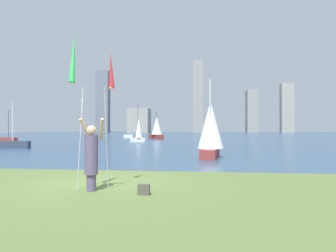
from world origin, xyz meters
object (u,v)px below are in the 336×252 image
(kite_flag_left, at_px, (74,61))
(kite_flag_right, at_px, (111,74))
(sailboat_3, at_px, (139,131))
(sailboat_5, at_px, (129,136))
(bag, at_px, (144,189))
(sailboat_1, at_px, (8,139))
(sailboat_2, at_px, (13,144))
(sailboat_0, at_px, (157,128))
(person, at_px, (91,155))
(sailboat_6, at_px, (210,129))

(kite_flag_left, height_order, kite_flag_right, kite_flag_left)
(sailboat_3, bearing_deg, sailboat_5, 107.81)
(bag, xyz_separation_m, sailboat_5, (-11.01, 43.69, 0.18))
(sailboat_3, bearing_deg, sailboat_1, -170.94)
(kite_flag_right, xyz_separation_m, sailboat_2, (-12.97, 15.62, -2.85))
(kite_flag_right, distance_m, sailboat_1, 32.84)
(sailboat_3, bearing_deg, sailboat_2, -121.72)
(kite_flag_left, xyz_separation_m, sailboat_3, (-4.48, 29.05, -2.05))
(sailboat_0, xyz_separation_m, sailboat_1, (-15.54, -11.95, -1.28))
(kite_flag_left, relative_size, bag, 13.88)
(person, relative_size, sailboat_1, 0.52)
(kite_flag_right, xyz_separation_m, sailboat_5, (-9.90, 42.82, -2.87))
(bag, bearing_deg, kite_flag_right, 142.02)
(kite_flag_left, relative_size, sailboat_0, 1.03)
(kite_flag_right, height_order, sailboat_0, sailboat_0)
(bag, height_order, sailboat_0, sailboat_0)
(sailboat_0, height_order, sailboat_3, sailboat_3)
(kite_flag_right, bearing_deg, sailboat_1, 127.86)
(sailboat_2, bearing_deg, sailboat_0, 69.14)
(sailboat_1, bearing_deg, kite_flag_left, -54.05)
(bag, bearing_deg, sailboat_3, 102.25)
(sailboat_1, bearing_deg, sailboat_0, 37.56)
(bag, bearing_deg, sailboat_1, 128.44)
(sailboat_2, bearing_deg, sailboat_6, -21.48)
(sailboat_1, relative_size, sailboat_5, 0.74)
(kite_flag_left, bearing_deg, person, 41.19)
(person, relative_size, sailboat_5, 0.39)
(sailboat_0, height_order, sailboat_6, sailboat_6)
(sailboat_3, xyz_separation_m, sailboat_6, (8.12, -18.82, 0.25))
(sailboat_5, bearing_deg, person, -77.60)
(sailboat_2, bearing_deg, sailboat_1, 124.84)
(sailboat_6, bearing_deg, person, -108.30)
(bag, distance_m, sailboat_1, 34.08)
(bag, relative_size, sailboat_5, 0.06)
(person, xyz_separation_m, bag, (1.47, -0.33, -0.82))
(person, relative_size, sailboat_6, 0.44)
(sailboat_0, xyz_separation_m, sailboat_5, (-5.37, 5.05, -1.27))
(sailboat_5, bearing_deg, kite_flag_left, -78.14)
(sailboat_0, xyz_separation_m, sailboat_3, (-0.67, -9.58, -0.25))
(kite_flag_left, height_order, sailboat_0, kite_flag_left)
(kite_flag_left, bearing_deg, kite_flag_right, 49.76)
(person, bearing_deg, sailboat_0, 108.35)
(kite_flag_left, xyz_separation_m, sailboat_2, (-12.25, 16.48, -3.05))
(sailboat_1, bearing_deg, kite_flag_right, -52.14)
(kite_flag_right, xyz_separation_m, sailboat_3, (-5.20, 28.20, -1.85))
(sailboat_2, bearing_deg, person, -52.04)
(kite_flag_left, bearing_deg, sailboat_1, 125.95)
(bag, height_order, sailboat_3, sailboat_3)
(kite_flag_left, height_order, sailboat_6, sailboat_6)
(bag, bearing_deg, sailboat_6, 80.00)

